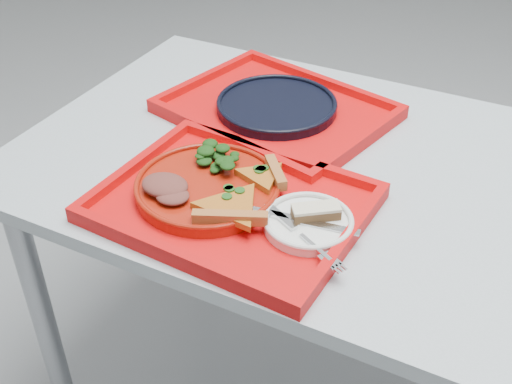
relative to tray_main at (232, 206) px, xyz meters
The scene contains 13 objects.
table 0.36m from the tray_main, 36.44° to the left, with size 1.60×0.80×0.75m.
tray_main is the anchor object (origin of this frame).
tray_far 0.35m from the tray_main, 102.59° to the left, with size 0.45×0.35×0.01m, color red.
dinner_plate 0.06m from the tray_main, 169.70° to the left, with size 0.26×0.26×0.02m, color #9A190A.
side_plate 0.15m from the tray_main, ahead, with size 0.15×0.15×0.01m, color white.
navy_plate 0.35m from the tray_main, 102.59° to the left, with size 0.26×0.26×0.02m, color black.
pizza_slice_a 0.05m from the tray_main, 61.45° to the right, with size 0.14×0.12×0.02m, color #C58520, non-canonical shape.
pizza_slice_b 0.08m from the tray_main, 71.04° to the left, with size 0.10×0.09×0.02m, color #C58520, non-canonical shape.
salad_heap 0.11m from the tray_main, 132.63° to the left, with size 0.08×0.07×0.04m, color black.
meat_portion 0.12m from the tray_main, 159.09° to the right, with size 0.09×0.07×0.03m, color brown.
dessert_bar 0.16m from the tray_main, ahead, with size 0.08×0.07×0.02m.
knife 0.14m from the tray_main, ahead, with size 0.18×0.02×0.01m, color silver.
fork 0.15m from the tray_main, 15.06° to the right, with size 0.18×0.02×0.01m, color silver.
Camera 1 is at (0.16, -0.99, 1.45)m, focal length 45.00 mm.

